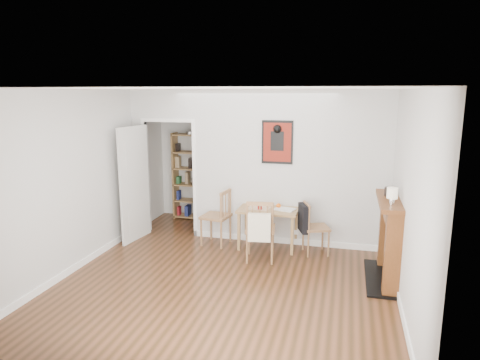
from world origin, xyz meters
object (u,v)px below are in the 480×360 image
(dining_table, at_px, (268,213))
(fireplace, at_px, (390,238))
(notebook, at_px, (285,209))
(ceramic_jar_b, at_px, (393,191))
(bookshelf, at_px, (191,177))
(red_glass, at_px, (260,207))
(chair_left, at_px, (216,217))
(mantel_lamp, at_px, (392,194))
(chair_right, at_px, (315,227))
(orange_fruit, at_px, (279,206))
(ceramic_jar_a, at_px, (388,192))
(chair_front, at_px, (260,229))

(dining_table, xyz_separation_m, fireplace, (1.85, -0.85, 0.03))
(notebook, xyz_separation_m, ceramic_jar_b, (1.59, -0.58, 0.54))
(bookshelf, bearing_deg, red_glass, -38.94)
(chair_left, relative_size, mantel_lamp, 4.45)
(bookshelf, distance_m, notebook, 2.48)
(chair_right, relative_size, notebook, 2.59)
(bookshelf, xyz_separation_m, orange_fruit, (2.00, -1.22, -0.16))
(orange_fruit, relative_size, ceramic_jar_b, 0.73)
(red_glass, xyz_separation_m, orange_fruit, (0.28, 0.17, -0.01))
(dining_table, distance_m, notebook, 0.28)
(bookshelf, bearing_deg, dining_table, -35.23)
(chair_left, bearing_deg, ceramic_jar_a, -12.99)
(orange_fruit, bearing_deg, chair_front, -104.66)
(chair_left, xyz_separation_m, mantel_lamp, (2.70, -1.08, 0.81))
(red_glass, bearing_deg, chair_front, -77.11)
(chair_left, height_order, notebook, chair_left)
(chair_front, xyz_separation_m, orange_fruit, (0.17, 0.66, 0.21))
(chair_left, bearing_deg, chair_front, -29.86)
(mantel_lamp, xyz_separation_m, ceramic_jar_b, (0.06, 0.57, -0.08))
(bookshelf, bearing_deg, fireplace, -30.22)
(chair_right, height_order, chair_front, chair_front)
(chair_left, height_order, chair_front, chair_front)
(red_glass, bearing_deg, notebook, 12.66)
(ceramic_jar_b, bearing_deg, chair_front, 179.85)
(chair_left, xyz_separation_m, orange_fruit, (1.05, 0.15, 0.23))
(chair_left, bearing_deg, chair_right, -0.84)
(ceramic_jar_a, distance_m, ceramic_jar_b, 0.13)
(notebook, height_order, mantel_lamp, mantel_lamp)
(chair_right, xyz_separation_m, red_glass, (-0.91, 0.01, 0.28))
(mantel_lamp, bearing_deg, ceramic_jar_b, 84.05)
(dining_table, bearing_deg, red_glass, -146.54)
(bookshelf, bearing_deg, chair_left, -55.31)
(fireplace, height_order, orange_fruit, fireplace)
(mantel_lamp, bearing_deg, dining_table, 147.45)
(ceramic_jar_b, bearing_deg, orange_fruit, 158.80)
(bookshelf, bearing_deg, mantel_lamp, -33.92)
(chair_left, height_order, chair_right, chair_left)
(bookshelf, bearing_deg, notebook, -31.52)
(chair_right, height_order, orange_fruit, chair_right)
(orange_fruit, xyz_separation_m, ceramic_jar_a, (1.64, -0.77, 0.51))
(chair_left, relative_size, orange_fruit, 12.11)
(chair_right, bearing_deg, dining_table, 173.06)
(notebook, bearing_deg, ceramic_jar_a, -24.51)
(fireplace, relative_size, red_glass, 13.41)
(chair_right, bearing_deg, fireplace, -35.15)
(dining_table, relative_size, ceramic_jar_b, 9.05)
(chair_left, distance_m, fireplace, 2.85)
(bookshelf, bearing_deg, ceramic_jar_a, -28.69)
(mantel_lamp, bearing_deg, chair_front, 162.37)
(chair_front, bearing_deg, chair_left, 150.14)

